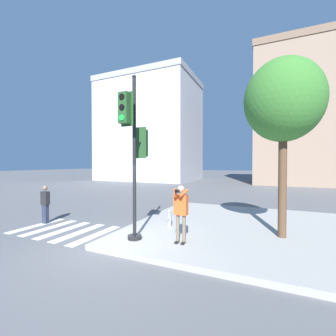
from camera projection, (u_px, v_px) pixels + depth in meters
name	position (u px, v px, depth m)	size (l,w,h in m)	color
ground_plane	(110.00, 247.00, 6.85)	(160.00, 160.00, 0.00)	#5B5B5E
sidewalk_corner	(242.00, 228.00, 8.62)	(8.00, 8.00, 0.17)	#9E9B96
crosswalk_stripes	(64.00, 230.00, 8.63)	(3.47, 2.42, 0.01)	silver
traffic_signal_pole	(134.00, 145.00, 7.03)	(0.44, 1.33, 5.16)	black
person_photographer	(181.00, 208.00, 6.73)	(0.50, 0.53, 1.73)	black
pedestrian_distant	(45.00, 203.00, 9.58)	(0.34, 0.20, 1.62)	#282D42
street_tree	(283.00, 102.00, 7.20)	(2.42, 2.42, 5.75)	brown
fire_hydrant	(169.00, 218.00, 8.51)	(0.17, 0.23, 0.65)	#99999E
building_left	(150.00, 130.00, 35.51)	(14.41, 10.64, 15.66)	#BCBCC1
building_right	(303.00, 116.00, 28.17)	(11.52, 9.52, 17.04)	gray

